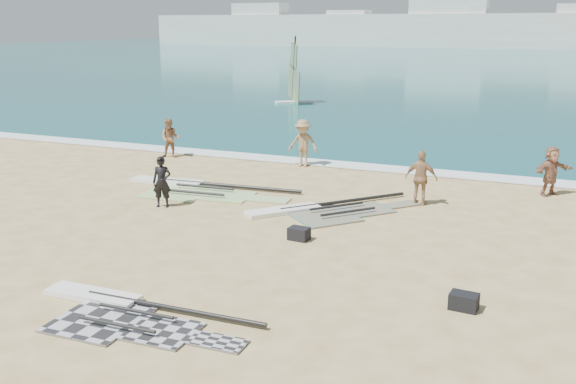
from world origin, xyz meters
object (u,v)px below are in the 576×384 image
at_px(person_wetsuit, 162,182).
at_px(gear_bag_far, 464,301).
at_px(rig_grey, 120,312).
at_px(rig_orange, 322,211).
at_px(beachgoer_mid, 303,143).
at_px(beachgoer_left, 170,138).
at_px(rig_green, 193,188).
at_px(gear_bag_near, 299,234).
at_px(beachgoer_back, 421,178).
at_px(beachgoer_right, 551,171).

bearing_deg(person_wetsuit, gear_bag_far, -42.08).
bearing_deg(rig_grey, rig_orange, 80.03).
bearing_deg(gear_bag_far, person_wetsuit, 157.93).
height_order(rig_grey, beachgoer_mid, beachgoer_mid).
bearing_deg(beachgoer_left, person_wetsuit, -78.16).
height_order(person_wetsuit, beachgoer_left, beachgoer_left).
height_order(beachgoer_left, beachgoer_mid, beachgoer_mid).
xyz_separation_m(rig_green, gear_bag_near, (5.43, -3.54, 0.12)).
distance_m(gear_bag_near, beachgoer_mid, 9.16).
bearing_deg(rig_orange, gear_bag_near, -131.83).
height_order(gear_bag_near, beachgoer_back, beachgoer_back).
bearing_deg(beachgoer_left, beachgoer_right, -21.02).
relative_size(rig_grey, gear_bag_far, 9.05).
relative_size(rig_green, rig_orange, 1.36).
xyz_separation_m(rig_green, beachgoer_back, (7.68, 1.17, 0.82)).
height_order(gear_bag_near, person_wetsuit, person_wetsuit).
xyz_separation_m(rig_green, rig_orange, (5.11, -0.85, -0.00)).
bearing_deg(person_wetsuit, beachgoer_mid, 55.43).
xyz_separation_m(gear_bag_far, person_wetsuit, (-9.84, 3.99, 0.64)).
distance_m(rig_grey, person_wetsuit, 7.80).
bearing_deg(gear_bag_far, rig_green, 148.33).
xyz_separation_m(gear_bag_far, beachgoer_back, (-2.43, 7.41, 0.71)).
height_order(rig_orange, beachgoer_mid, beachgoer_mid).
bearing_deg(rig_green, person_wetsuit, -87.65).
bearing_deg(beachgoer_back, gear_bag_near, 65.28).
height_order(rig_orange, beachgoer_left, beachgoer_left).
xyz_separation_m(beachgoer_left, beachgoer_mid, (5.95, 0.52, 0.12)).
bearing_deg(beachgoer_left, beachgoer_mid, -14.49).
bearing_deg(rig_grey, beachgoer_mid, 95.56).
bearing_deg(gear_bag_near, beachgoer_mid, 111.10).
bearing_deg(gear_bag_near, rig_orange, 96.70).
xyz_separation_m(rig_orange, beachgoer_right, (6.33, 4.88, 0.79)).
relative_size(person_wetsuit, beachgoer_right, 0.96).
bearing_deg(rig_orange, beachgoer_right, -10.88).
bearing_deg(beachgoer_right, rig_green, 154.27).
height_order(gear_bag_far, beachgoer_right, beachgoer_right).
relative_size(person_wetsuit, beachgoer_left, 0.96).
height_order(person_wetsuit, beachgoer_back, beachgoer_back).
relative_size(rig_green, beachgoer_mid, 3.38).
height_order(rig_orange, person_wetsuit, person_wetsuit).
xyz_separation_m(rig_grey, beachgoer_right, (7.58, 13.17, 0.79)).
height_order(rig_grey, rig_orange, rig_orange).
xyz_separation_m(person_wetsuit, beachgoer_back, (7.41, 3.42, 0.07)).
bearing_deg(rig_orange, beachgoer_back, -10.47).
height_order(rig_green, gear_bag_far, gear_bag_far).
height_order(gear_bag_far, beachgoer_mid, beachgoer_mid).
bearing_deg(gear_bag_far, beachgoer_mid, 125.41).
bearing_deg(beachgoer_back, rig_grey, 70.49).
distance_m(rig_green, gear_bag_far, 11.88).
distance_m(rig_orange, beachgoer_left, 10.40).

